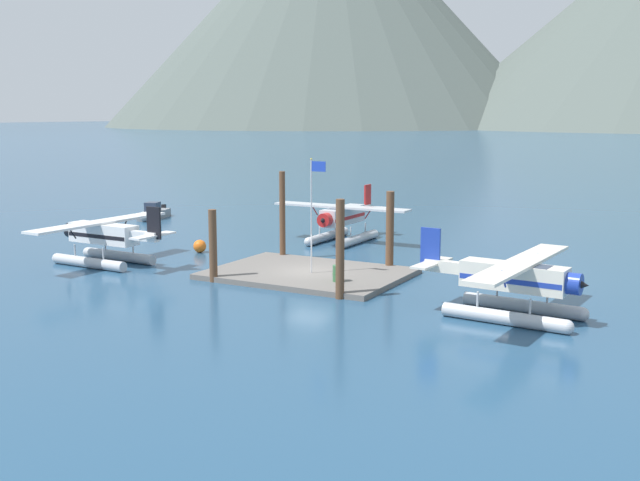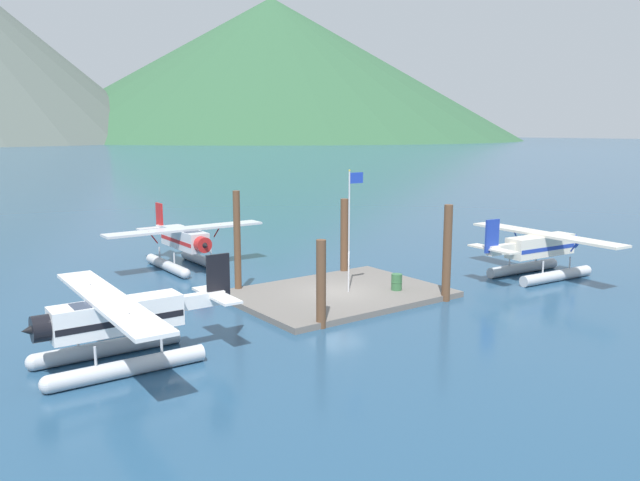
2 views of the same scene
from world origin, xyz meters
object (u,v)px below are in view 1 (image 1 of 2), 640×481
Objects in this scene: flagpole at (313,203)px; seaplane_white_port_aft at (103,239)px; seaplane_cream_stbd_aft at (514,285)px; seaplane_silver_bow_left at (342,221)px; boat_grey_open_west at (154,213)px; mooring_buoy at (200,246)px; fuel_drum at (338,273)px.

flagpole reaches higher than seaplane_white_port_aft.
flagpole is 0.62× the size of seaplane_cream_stbd_aft.
boat_grey_open_west is at bearing 171.58° from seaplane_silver_bow_left.
flagpole reaches higher than seaplane_silver_bow_left.
flagpole is 7.52× the size of mooring_buoy.
fuel_drum is 1.02× the size of mooring_buoy.
flagpole is 12.87m from seaplane_cream_stbd_aft.
seaplane_white_port_aft is at bearing -114.00° from mooring_buoy.
flagpole is at bearing 165.61° from seaplane_cream_stbd_aft.
seaplane_cream_stbd_aft is 40.79m from boat_grey_open_west.
seaplane_silver_bow_left is at bearing 137.57° from seaplane_cream_stbd_aft.
flagpole is 12.81m from seaplane_silver_bow_left.
mooring_buoy is at bearing 163.95° from seaplane_cream_stbd_aft.
seaplane_silver_bow_left and seaplane_cream_stbd_aft have the same top height.
seaplane_cream_stbd_aft is at bearing -42.43° from seaplane_silver_bow_left.
seaplane_white_port_aft reaches higher than boat_grey_open_west.
fuel_drum is (2.21, -1.23, -3.57)m from flagpole.
seaplane_cream_stbd_aft reaches higher than mooring_buoy.
flagpole is at bearing 150.97° from fuel_drum.
fuel_drum reaches higher than mooring_buoy.
boat_grey_open_west is (-24.44, 14.81, -3.82)m from flagpole.
seaplane_silver_bow_left is 17.13m from seaplane_white_port_aft.
seaplane_white_port_aft is at bearing -174.79° from fuel_drum.
mooring_buoy is at bearing 66.00° from seaplane_white_port_aft.
seaplane_silver_bow_left is at bearing 116.02° from fuel_drum.
seaplane_cream_stbd_aft reaches higher than boat_grey_open_west.
fuel_drum is at bearing 169.21° from seaplane_cream_stbd_aft.
mooring_buoy is at bearing -127.81° from seaplane_silver_bow_left.
mooring_buoy is at bearing 162.09° from flagpole.
flagpole reaches higher than fuel_drum.
seaplane_white_port_aft is 20.71m from boat_grey_open_west.
seaplane_cream_stbd_aft is (25.53, -0.48, 0.00)m from seaplane_white_port_aft.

